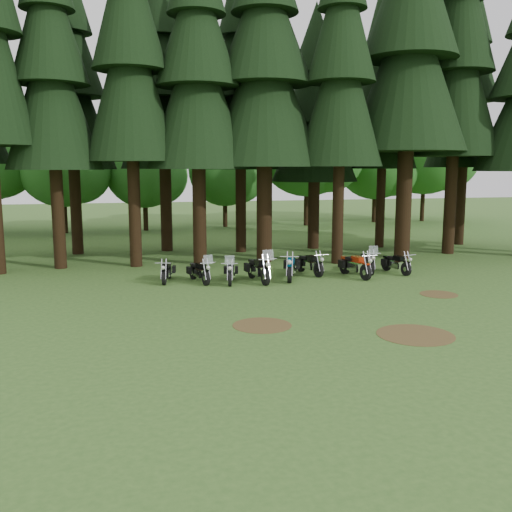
# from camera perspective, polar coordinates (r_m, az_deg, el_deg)

# --- Properties ---
(ground) EXTENTS (120.00, 120.00, 0.00)m
(ground) POSITION_cam_1_polar(r_m,az_deg,el_deg) (20.07, 7.51, -4.82)
(ground) COLOR #345922
(ground) RESTS_ON ground
(pine_front_2) EXTENTS (4.32, 4.32, 16.22)m
(pine_front_2) POSITION_cam_1_polar(r_m,az_deg,el_deg) (28.51, -19.96, 18.45)
(pine_front_2) COLOR black
(pine_front_2) RESTS_ON ground
(pine_front_3) EXTENTS (4.32, 4.32, 17.57)m
(pine_front_3) POSITION_cam_1_polar(r_m,az_deg,el_deg) (28.25, -12.59, 20.52)
(pine_front_3) COLOR black
(pine_front_3) RESTS_ON ground
(pine_front_4) EXTENTS (4.95, 4.95, 16.33)m
(pine_front_4) POSITION_cam_1_polar(r_m,az_deg,el_deg) (28.27, -5.92, 19.14)
(pine_front_4) COLOR black
(pine_front_4) RESTS_ON ground
(pine_front_5) EXTENTS (5.81, 5.81, 16.72)m
(pine_front_5) POSITION_cam_1_polar(r_m,az_deg,el_deg) (29.00, 0.87, 19.39)
(pine_front_5) COLOR black
(pine_front_5) RESTS_ON ground
(pine_front_6) EXTENTS (4.15, 4.15, 16.75)m
(pine_front_6) POSITION_cam_1_polar(r_m,az_deg,el_deg) (28.72, 8.55, 19.44)
(pine_front_6) COLOR black
(pine_front_6) RESTS_ON ground
(pine_front_7) EXTENTS (5.98, 5.98, 19.41)m
(pine_front_7) POSITION_cam_1_polar(r_m,az_deg,el_deg) (31.34, 15.22, 21.31)
(pine_front_7) COLOR black
(pine_front_7) RESTS_ON ground
(pine_front_8) EXTENTS (4.79, 4.79, 18.63)m
(pine_front_8) POSITION_cam_1_polar(r_m,az_deg,el_deg) (33.57, 19.60, 19.44)
(pine_front_8) COLOR black
(pine_front_8) RESTS_ON ground
(pine_back_1) EXTENTS (4.52, 4.52, 16.22)m
(pine_back_1) POSITION_cam_1_polar(r_m,az_deg,el_deg) (32.92, -18.17, 17.17)
(pine_back_1) COLOR black
(pine_back_1) RESTS_ON ground
(pine_back_2) EXTENTS (4.85, 4.85, 16.30)m
(pine_back_2) POSITION_cam_1_polar(r_m,az_deg,el_deg) (33.04, -9.30, 17.55)
(pine_back_2) COLOR black
(pine_back_2) RESTS_ON ground
(pine_back_3) EXTENTS (4.35, 4.35, 16.20)m
(pine_back_3) POSITION_cam_1_polar(r_m,az_deg,el_deg) (32.19, -1.58, 17.77)
(pine_back_3) COLOR black
(pine_back_3) RESTS_ON ground
(pine_back_4) EXTENTS (4.94, 4.94, 13.78)m
(pine_back_4) POSITION_cam_1_polar(r_m,az_deg,el_deg) (33.51, 5.95, 14.88)
(pine_back_4) COLOR black
(pine_back_4) RESTS_ON ground
(pine_back_5) EXTENTS (3.94, 3.94, 16.33)m
(pine_back_5) POSITION_cam_1_polar(r_m,az_deg,el_deg) (34.90, 12.75, 17.00)
(pine_back_5) COLOR black
(pine_back_5) RESTS_ON ground
(pine_back_6) EXTENTS (4.59, 4.59, 16.58)m
(pine_back_6) POSITION_cam_1_polar(r_m,az_deg,el_deg) (37.48, 20.37, 16.33)
(pine_back_6) COLOR black
(pine_back_6) RESTS_ON ground
(decid_2) EXTENTS (6.72, 6.53, 8.40)m
(decid_2) POSITION_cam_1_polar(r_m,az_deg,el_deg) (43.04, -18.44, 8.75)
(decid_2) COLOR black
(decid_2) RESTS_ON ground
(decid_3) EXTENTS (6.12, 5.95, 7.65)m
(decid_3) POSITION_cam_1_polar(r_m,az_deg,el_deg) (43.33, -10.74, 8.46)
(decid_3) COLOR black
(decid_3) RESTS_ON ground
(decid_4) EXTENTS (5.93, 5.76, 7.41)m
(decid_4) POSITION_cam_1_polar(r_m,az_deg,el_deg) (45.31, -2.77, 8.44)
(decid_4) COLOR black
(decid_4) RESTS_ON ground
(decid_5) EXTENTS (8.45, 8.21, 10.56)m
(decid_5) POSITION_cam_1_polar(r_m,az_deg,el_deg) (46.52, 5.65, 10.71)
(decid_5) COLOR black
(decid_5) RESTS_ON ground
(decid_6) EXTENTS (7.06, 6.86, 8.82)m
(decid_6) POSITION_cam_1_polar(r_m,az_deg,el_deg) (50.23, 12.30, 9.24)
(decid_6) COLOR black
(decid_6) RESTS_ON ground
(decid_7) EXTENTS (8.44, 8.20, 10.55)m
(decid_7) POSITION_cam_1_polar(r_m,az_deg,el_deg) (52.28, 17.04, 10.16)
(decid_7) COLOR black
(decid_7) RESTS_ON ground
(dirt_patch_0) EXTENTS (1.80, 1.80, 0.01)m
(dirt_patch_0) POSITION_cam_1_polar(r_m,az_deg,el_deg) (17.32, 0.60, -6.94)
(dirt_patch_0) COLOR #4C3D1E
(dirt_patch_0) RESTS_ON ground
(dirt_patch_1) EXTENTS (1.40, 1.40, 0.01)m
(dirt_patch_1) POSITION_cam_1_polar(r_m,az_deg,el_deg) (22.49, 17.81, -3.67)
(dirt_patch_1) COLOR #4C3D1E
(dirt_patch_1) RESTS_ON ground
(dirt_patch_2) EXTENTS (2.20, 2.20, 0.01)m
(dirt_patch_2) POSITION_cam_1_polar(r_m,az_deg,el_deg) (17.00, 15.65, -7.59)
(dirt_patch_2) COLOR #4C3D1E
(dirt_patch_2) RESTS_ON ground
(motorcycle_0) EXTENTS (0.58, 1.93, 0.80)m
(motorcycle_0) POSITION_cam_1_polar(r_m,az_deg,el_deg) (24.01, -8.92, -1.59)
(motorcycle_0) COLOR black
(motorcycle_0) RESTS_ON ground
(motorcycle_1) EXTENTS (0.73, 2.04, 1.29)m
(motorcycle_1) POSITION_cam_1_polar(r_m,az_deg,el_deg) (23.65, -5.68, -1.62)
(motorcycle_1) COLOR black
(motorcycle_1) RESTS_ON ground
(motorcycle_2) EXTENTS (0.71, 2.04, 1.29)m
(motorcycle_2) POSITION_cam_1_polar(r_m,az_deg,el_deg) (23.51, -2.56, -1.65)
(motorcycle_2) COLOR black
(motorcycle_2) RESTS_ON ground
(motorcycle_3) EXTENTS (0.57, 2.39, 1.50)m
(motorcycle_3) POSITION_cam_1_polar(r_m,az_deg,el_deg) (23.67, 0.25, -1.39)
(motorcycle_3) COLOR black
(motorcycle_3) RESTS_ON ground
(motorcycle_4) EXTENTS (0.99, 2.27, 0.97)m
(motorcycle_4) POSITION_cam_1_polar(r_m,az_deg,el_deg) (24.31, 3.52, -1.16)
(motorcycle_4) COLOR black
(motorcycle_4) RESTS_ON ground
(motorcycle_5) EXTENTS (0.59, 2.10, 0.86)m
(motorcycle_5) POSITION_cam_1_polar(r_m,az_deg,el_deg) (25.41, 5.36, -0.86)
(motorcycle_5) COLOR black
(motorcycle_5) RESTS_ON ground
(motorcycle_6) EXTENTS (0.56, 2.27, 0.93)m
(motorcycle_6) POSITION_cam_1_polar(r_m,az_deg,el_deg) (25.05, 9.86, -1.02)
(motorcycle_6) COLOR black
(motorcycle_6) RESTS_ON ground
(motorcycle_7) EXTENTS (0.66, 2.15, 1.35)m
(motorcycle_7) POSITION_cam_1_polar(r_m,az_deg,el_deg) (26.30, 11.07, -0.63)
(motorcycle_7) COLOR black
(motorcycle_7) RESTS_ON ground
(motorcycle_8) EXTENTS (0.49, 1.98, 0.81)m
(motorcycle_8) POSITION_cam_1_polar(r_m,az_deg,el_deg) (26.36, 13.83, -0.79)
(motorcycle_8) COLOR black
(motorcycle_8) RESTS_ON ground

